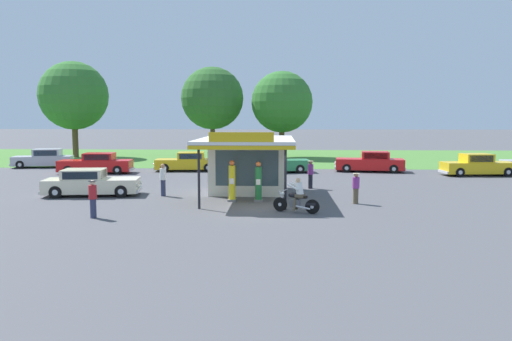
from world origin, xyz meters
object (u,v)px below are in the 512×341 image
motorcycle_with_rider (297,198)px  parked_car_back_row_centre_right (276,164)px  parked_car_back_row_right (371,163)px  parked_car_second_row_spare (478,166)px  parked_car_back_row_centre (96,164)px  bystander_leaning_by_kiosk (223,167)px  gas_pump_nearside (232,182)px  parked_car_back_row_far_left (188,162)px  bystander_strolling_foreground (93,198)px  gas_pump_offside (258,183)px  bystander_standing_back_lot (163,179)px  parked_car_back_row_centre_left (44,159)px  bystander_chatting_near_pumps (356,188)px  featured_classic_sedan (91,183)px  bystander_admiring_sedan (311,174)px

motorcycle_with_rider → parked_car_back_row_centre_right: 16.47m
parked_car_back_row_right → parked_car_second_row_spare: parked_car_second_row_spare is taller
parked_car_back_row_centre → bystander_leaning_by_kiosk: (10.05, -3.56, 0.14)m
gas_pump_nearside → bystander_leaning_by_kiosk: gas_pump_nearside is taller
parked_car_second_row_spare → parked_car_back_row_far_left: bearing=174.0°
motorcycle_with_rider → bystander_strolling_foreground: bystander_strolling_foreground is taller
gas_pump_offside → bystander_standing_back_lot: 5.43m
parked_car_back_row_centre_right → parked_car_second_row_spare: size_ratio=0.97×
gas_pump_nearside → parked_car_back_row_right: bearing=56.4°
parked_car_back_row_centre_left → bystander_strolling_foreground: bystander_strolling_foreground is taller
gas_pump_offside → parked_car_back_row_centre_left: 25.14m
gas_pump_offside → bystander_chatting_near_pumps: bearing=-6.0°
featured_classic_sedan → parked_car_back_row_far_left: size_ratio=1.01×
bystander_leaning_by_kiosk → bystander_admiring_sedan: size_ratio=0.95×
parked_car_back_row_centre_right → parked_car_back_row_right: (7.42, 0.87, 0.04)m
bystander_strolling_foreground → bystander_leaning_by_kiosk: (4.07, 13.23, -0.01)m
bystander_admiring_sedan → parked_car_back_row_centre_right: bearing=103.7°
parked_car_back_row_right → bystander_strolling_foreground: bearing=-128.5°
motorcycle_with_rider → parked_car_back_row_centre: 21.11m
parked_car_back_row_right → featured_classic_sedan: bearing=-143.6°
bystander_admiring_sedan → parked_car_back_row_centre: bearing=154.5°
parked_car_back_row_centre_left → parked_car_second_row_spare: bearing=-7.4°
parked_car_back_row_right → parked_car_second_row_spare: bearing=-17.2°
parked_car_back_row_right → bystander_standing_back_lot: (-13.42, -12.86, 0.22)m
parked_car_back_row_far_left → bystander_chatting_near_pumps: size_ratio=3.45×
parked_car_back_row_centre_right → parked_car_back_row_right: parked_car_back_row_right is taller
parked_car_back_row_centre_left → bystander_admiring_sedan: (21.83, -11.84, 0.19)m
parked_car_back_row_right → bystander_strolling_foreground: 24.15m
parked_car_back_row_far_left → motorcycle_with_rider: bearing=-65.1°
parked_car_back_row_centre → parked_car_back_row_far_left: 6.95m
parked_car_second_row_spare → bystander_leaning_by_kiosk: size_ratio=3.45×
parked_car_second_row_spare → parked_car_back_row_centre: bearing=179.6°
parked_car_back_row_centre_left → bystander_chatting_near_pumps: parked_car_back_row_centre_left is taller
parked_car_second_row_spare → gas_pump_offside: bearing=-142.3°
parked_car_back_row_centre_right → parked_car_back_row_far_left: bearing=173.0°
gas_pump_offside → parked_car_second_row_spare: bearing=37.7°
gas_pump_offside → bystander_standing_back_lot: size_ratio=1.15×
gas_pump_nearside → parked_car_back_row_centre_right: size_ratio=0.39×
motorcycle_with_rider → bystander_chatting_near_pumps: (2.98, 2.45, 0.16)m
gas_pump_offside → parked_car_back_row_far_left: (-6.18, 14.34, -0.25)m
bystander_admiring_sedan → bystander_standing_back_lot: bearing=-158.3°
parked_car_back_row_centre → parked_car_back_row_centre_right: 13.65m
bystander_standing_back_lot → gas_pump_nearside: bearing=-21.2°
gas_pump_offside → bystander_admiring_sedan: (2.92, 4.74, -0.03)m
parked_car_second_row_spare → bystander_strolling_foreground: 27.90m
gas_pump_offside → parked_car_back_row_right: 16.54m
bystander_admiring_sedan → gas_pump_nearside: bearing=-132.0°
motorcycle_with_rider → parked_car_back_row_centre: bearing=133.9°
parked_car_back_row_far_left → featured_classic_sedan: bearing=-103.3°
parked_car_back_row_centre_right → bystander_strolling_foreground: size_ratio=3.32×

